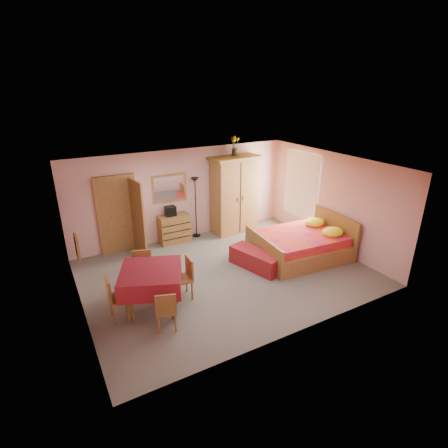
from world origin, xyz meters
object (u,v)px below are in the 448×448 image
wardrobe (234,195)px  bed (300,238)px  sunflower_vase (235,146)px  bench (256,259)px  chest_of_drawers (174,229)px  stereo (170,211)px  dining_table (152,289)px  chair_west (120,297)px  wall_mirror (169,188)px  chair_east (181,279)px  chair_south (166,309)px  floor_lamp (196,208)px  chair_north (143,273)px

wardrobe → bed: 2.49m
sunflower_vase → bench: 3.46m
chest_of_drawers → stereo: 0.55m
bench → dining_table: (-2.74, -0.36, 0.20)m
bench → chair_west: size_ratio=1.44×
bench → dining_table: bearing=-172.5°
wall_mirror → chair_west: bearing=-123.6°
bench → chair_west: (-3.38, -0.41, 0.24)m
sunflower_vase → wall_mirror: bearing=173.6°
wardrobe → sunflower_vase: sunflower_vase is taller
stereo → dining_table: size_ratio=0.25×
bench → chair_west: bearing=-173.1°
dining_table → chair_east: 0.65m
chest_of_drawers → dining_table: 3.17m
bed → chair_south: 4.20m
floor_lamp → wardrobe: bearing=-8.8°
bed → bench: size_ratio=1.69×
bed → chair_south: bearing=-160.2°
chair_south → chair_north: size_ratio=0.90×
chair_north → wall_mirror: bearing=-105.0°
wall_mirror → bed: (2.52, -2.65, -1.02)m
sunflower_vase → dining_table: (-3.52, -2.75, -2.16)m
wardrobe → chair_south: wardrobe is taller
wardrobe → dining_table: size_ratio=1.97×
floor_lamp → chair_east: (-1.63, -2.79, -0.44)m
sunflower_vase → bed: (0.55, -2.43, -2.06)m
chair_west → wardrobe: bearing=126.1°
wardrobe → chair_north: bearing=-153.9°
stereo → wardrobe: bearing=-3.4°
stereo → bed: size_ratio=0.13×
bench → wardrobe: bearing=72.2°
sunflower_vase → bench: bearing=-108.2°
bed → chair_east: (-3.42, -0.28, -0.08)m
chest_of_drawers → chair_north: (-1.55, -2.09, 0.05)m
sunflower_vase → chair_west: (-4.16, -2.80, -2.12)m
stereo → chair_south: stereo is taller
dining_table → chair_east: size_ratio=1.30×
floor_lamp → bed: 3.11m
dining_table → wardrobe: bearing=37.3°
stereo → sunflower_vase: size_ratio=0.52×
chair_east → chair_west: bearing=97.2°
stereo → chair_north: bearing=-125.1°
wall_mirror → floor_lamp: size_ratio=0.56×
wardrobe → sunflower_vase: bearing=59.7°
chest_of_drawers → bench: (1.18, -2.40, -0.18)m
chair_east → dining_table: bearing=97.0°
bed → bench: (-1.34, 0.04, -0.30)m
chair_west → sunflower_vase: bearing=126.7°
bed → chair_north: size_ratio=2.52×
chest_of_drawers → chair_south: chair_south is taller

